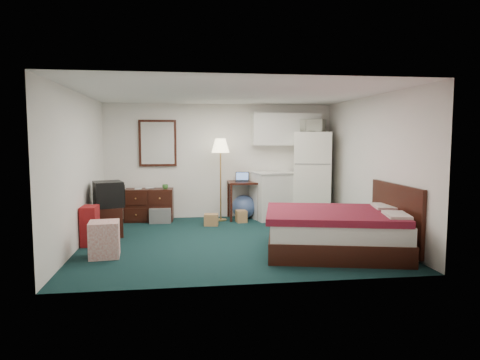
{
  "coord_description": "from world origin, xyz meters",
  "views": [
    {
      "loc": [
        -0.84,
        -7.2,
        1.76
      ],
      "look_at": [
        0.21,
        0.47,
        1.0
      ],
      "focal_mm": 32.0,
      "sensor_mm": 36.0,
      "label": 1
    }
  ],
  "objects": [
    {
      "name": "headboard",
      "position": [
        2.46,
        -1.01,
        0.55
      ],
      "size": [
        0.06,
        1.56,
        1.0
      ],
      "primitive_type": null,
      "color": "black",
      "rests_on": "walls"
    },
    {
      "name": "desk",
      "position": [
        0.47,
        1.93,
        0.41
      ],
      "size": [
        0.65,
        0.65,
        0.82
      ],
      "primitive_type": null,
      "rotation": [
        0.0,
        0.0,
        -0.01
      ],
      "color": "black",
      "rests_on": "floor"
    },
    {
      "name": "dresser",
      "position": [
        -1.54,
        1.98,
        0.34
      ],
      "size": [
        1.02,
        0.5,
        0.68
      ],
      "primitive_type": null,
      "rotation": [
        0.0,
        0.0,
        -0.05
      ],
      "color": "black",
      "rests_on": "floor"
    },
    {
      "name": "mirror",
      "position": [
        -1.35,
        2.22,
        1.65
      ],
      "size": [
        0.8,
        0.06,
        1.0
      ],
      "primitive_type": null,
      "color": "white",
      "rests_on": "walls"
    },
    {
      "name": "microwave",
      "position": [
        1.98,
        1.81,
        2.05
      ],
      "size": [
        0.56,
        0.5,
        0.33
      ],
      "primitive_type": "imported",
      "rotation": [
        0.0,
        0.0,
        -0.59
      ],
      "color": "white",
      "rests_on": "fridge"
    },
    {
      "name": "upper_cabinets",
      "position": [
        1.45,
        2.08,
        1.95
      ],
      "size": [
        1.5,
        0.35,
        0.7
      ],
      "primitive_type": null,
      "color": "white",
      "rests_on": "walls"
    },
    {
      "name": "bed",
      "position": [
        1.48,
        -1.01,
        0.32
      ],
      "size": [
        2.32,
        1.99,
        0.64
      ],
      "primitive_type": null,
      "rotation": [
        0.0,
        0.0,
        -0.23
      ],
      "color": "maroon",
      "rests_on": "floor"
    },
    {
      "name": "suitcase",
      "position": [
        -2.35,
        -0.0,
        0.32
      ],
      "size": [
        0.25,
        0.4,
        0.65
      ],
      "primitive_type": null,
      "rotation": [
        0.0,
        0.0,
        -0.01
      ],
      "color": "#850803",
      "rests_on": "floor"
    },
    {
      "name": "exercise_ball",
      "position": [
        0.49,
        1.96,
        0.26
      ],
      "size": [
        0.55,
        0.55,
        0.52
      ],
      "primitive_type": "sphere",
      "rotation": [
        0.0,
        0.0,
        -0.06
      ],
      "color": "#3C5385",
      "rests_on": "floor"
    },
    {
      "name": "laptop",
      "position": [
        0.45,
        1.9,
        0.92
      ],
      "size": [
        0.33,
        0.29,
        0.2
      ],
      "primitive_type": null,
      "rotation": [
        0.0,
        0.0,
        -0.19
      ],
      "color": "black",
      "rests_on": "desk"
    },
    {
      "name": "book_b",
      "position": [
        -1.62,
        2.07,
        0.81
      ],
      "size": [
        0.18,
        0.04,
        0.24
      ],
      "primitive_type": "imported",
      "rotation": [
        0.0,
        0.0,
        0.07
      ],
      "color": "#A47142",
      "rests_on": "dresser"
    },
    {
      "name": "walls",
      "position": [
        0.0,
        0.0,
        1.25
      ],
      "size": [
        5.01,
        4.51,
        2.5
      ],
      "color": "white",
      "rests_on": "floor"
    },
    {
      "name": "floor_lamp",
      "position": [
        -0.03,
        1.82,
        0.88
      ],
      "size": [
        0.42,
        0.42,
        1.75
      ],
      "primitive_type": null,
      "rotation": [
        0.0,
        0.0,
        -0.11
      ],
      "color": "tan",
      "rests_on": "floor"
    },
    {
      "name": "book_a",
      "position": [
        -1.83,
        1.97,
        0.79
      ],
      "size": [
        0.15,
        0.02,
        0.2
      ],
      "primitive_type": "imported",
      "rotation": [
        0.0,
        0.0,
        0.06
      ],
      "color": "#A47142",
      "rests_on": "dresser"
    },
    {
      "name": "retail_box",
      "position": [
        -1.99,
        -0.78,
        0.27
      ],
      "size": [
        0.47,
        0.47,
        0.53
      ],
      "primitive_type": null,
      "rotation": [
        0.0,
        0.0,
        0.09
      ],
      "color": "white",
      "rests_on": "floor"
    },
    {
      "name": "tv_stand",
      "position": [
        -2.21,
        0.65,
        0.27
      ],
      "size": [
        0.65,
        0.69,
        0.53
      ],
      "primitive_type": null,
      "rotation": [
        0.0,
        0.0,
        0.23
      ],
      "color": "black",
      "rests_on": "floor"
    },
    {
      "name": "crt_tv",
      "position": [
        -2.15,
        0.63,
        0.76
      ],
      "size": [
        0.63,
        0.66,
        0.46
      ],
      "primitive_type": null,
      "rotation": [
        0.0,
        0.0,
        0.32
      ],
      "color": "black",
      "rests_on": "tv_stand"
    },
    {
      "name": "cardboard_box_b",
      "position": [
        0.38,
        1.56,
        0.12
      ],
      "size": [
        0.23,
        0.27,
        0.25
      ],
      "primitive_type": null,
      "rotation": [
        0.0,
        0.0,
        0.09
      ],
      "color": "#A47142",
      "rests_on": "floor"
    },
    {
      "name": "floor",
      "position": [
        0.0,
        0.0,
        0.0
      ],
      "size": [
        5.0,
        4.5,
        0.01
      ],
      "primitive_type": "cube",
      "color": "black",
      "rests_on": "ground"
    },
    {
      "name": "file_bin",
      "position": [
        -1.29,
        1.75,
        0.15
      ],
      "size": [
        0.45,
        0.35,
        0.31
      ],
      "primitive_type": null,
      "rotation": [
        0.0,
        0.0,
        -0.04
      ],
      "color": "slate",
      "rests_on": "floor"
    },
    {
      "name": "ceiling",
      "position": [
        0.0,
        0.0,
        2.5
      ],
      "size": [
        5.0,
        4.5,
        0.01
      ],
      "primitive_type": "cube",
      "color": "white",
      "rests_on": "walls"
    },
    {
      "name": "cardboard_box_a",
      "position": [
        -0.27,
        1.3,
        0.12
      ],
      "size": [
        0.31,
        0.27,
        0.23
      ],
      "primitive_type": null,
      "rotation": [
        0.0,
        0.0,
        -0.14
      ],
      "color": "#A47142",
      "rests_on": "floor"
    },
    {
      "name": "kitchen_counter",
      "position": [
        1.16,
        1.85,
        0.5
      ],
      "size": [
        1.05,
        0.89,
        1.0
      ],
      "primitive_type": null,
      "rotation": [
        0.0,
        0.0,
        0.24
      ],
      "color": "white",
      "rests_on": "floor"
    },
    {
      "name": "fridge",
      "position": [
        1.99,
        1.76,
        0.94
      ],
      "size": [
        0.99,
        0.99,
        1.89
      ],
      "primitive_type": null,
      "rotation": [
        0.0,
        0.0,
        -0.34
      ],
      "color": "white",
      "rests_on": "floor"
    },
    {
      "name": "mug",
      "position": [
        -1.19,
        1.9,
        0.75
      ],
      "size": [
        0.14,
        0.12,
        0.13
      ],
      "primitive_type": "imported",
      "rotation": [
        0.0,
        0.0,
        -0.17
      ],
      "color": "#3B7831",
      "rests_on": "dresser"
    }
  ]
}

